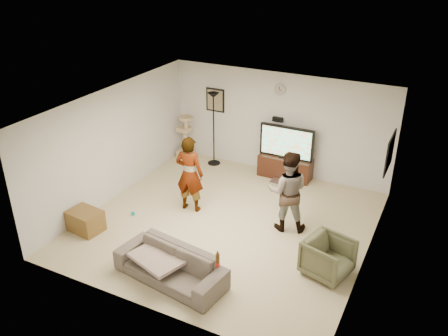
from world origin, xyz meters
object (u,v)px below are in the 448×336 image
at_px(person_left, 190,174).
at_px(tv_stand, 285,167).
at_px(tv, 287,142).
at_px(sofa, 170,265).
at_px(cat_tree, 185,136).
at_px(person_right, 288,191).
at_px(side_table, 85,221).
at_px(armchair, 328,257).
at_px(beer_bottle, 218,260).
at_px(floor_lamp, 214,129).

bearing_deg(person_left, tv_stand, -124.39).
xyz_separation_m(tv, sofa, (-0.40, -4.50, -0.64)).
bearing_deg(tv, cat_tree, -178.78).
height_order(tv, cat_tree, tv).
relative_size(tv, person_right, 0.79).
distance_m(person_right, side_table, 4.03).
xyz_separation_m(sofa, armchair, (2.33, 1.34, 0.06)).
distance_m(sofa, side_table, 2.38).
bearing_deg(sofa, person_left, 120.44).
relative_size(sofa, beer_bottle, 7.86).
distance_m(tv, armchair, 3.75).
bearing_deg(person_right, beer_bottle, 64.47).
bearing_deg(tv_stand, cat_tree, -178.78).
xyz_separation_m(tv, floor_lamp, (-1.90, -0.09, 0.02)).
xyz_separation_m(person_left, armchair, (3.22, -0.83, -0.49)).
relative_size(tv, cat_tree, 1.14).
distance_m(person_left, sofa, 2.41).
relative_size(person_right, sofa, 0.85).
bearing_deg(armchair, side_table, 115.66).
height_order(tv_stand, tv, tv).
height_order(floor_lamp, person_left, floor_lamp).
relative_size(tv, armchair, 1.75).
height_order(person_right, sofa, person_right).
xyz_separation_m(person_right, side_table, (-3.51, -1.88, -0.61)).
distance_m(floor_lamp, sofa, 4.71).
xyz_separation_m(cat_tree, side_table, (0.06, -3.93, -0.36)).
height_order(cat_tree, person_left, person_left).
bearing_deg(floor_lamp, tv_stand, 2.70).
bearing_deg(armchair, sofa, 135.57).
xyz_separation_m(person_left, side_table, (-1.43, -1.66, -0.62)).
relative_size(tv_stand, sofa, 0.65).
xyz_separation_m(beer_bottle, armchair, (1.42, 1.34, -0.36)).
height_order(tv_stand, floor_lamp, floor_lamp).
relative_size(sofa, side_table, 3.03).
relative_size(person_left, beer_bottle, 6.67).
relative_size(floor_lamp, cat_tree, 1.63).
height_order(cat_tree, side_table, cat_tree).
distance_m(tv_stand, side_table, 4.83).
relative_size(cat_tree, person_right, 0.70).
height_order(tv, armchair, tv).
bearing_deg(beer_bottle, sofa, 180.00).
height_order(person_left, beer_bottle, person_left).
distance_m(tv_stand, sofa, 4.52).
bearing_deg(person_left, side_table, 43.67).
bearing_deg(cat_tree, beer_bottle, -53.49).
bearing_deg(side_table, sofa, -12.53).
height_order(person_right, armchair, person_right).
distance_m(tv, sofa, 4.56).
xyz_separation_m(floor_lamp, beer_bottle, (2.41, -4.41, -0.24)).
height_order(floor_lamp, cat_tree, floor_lamp).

